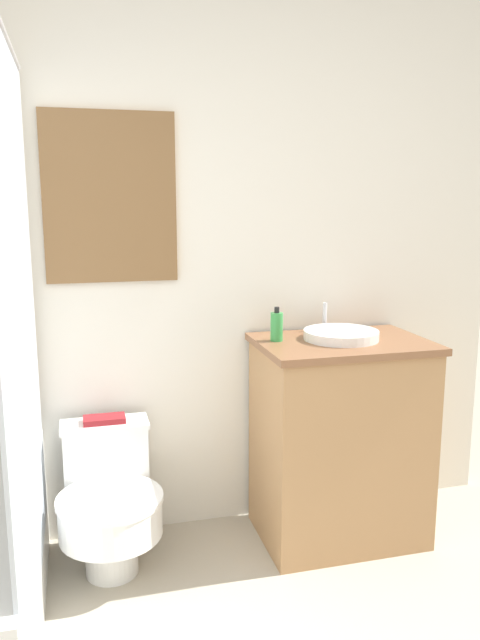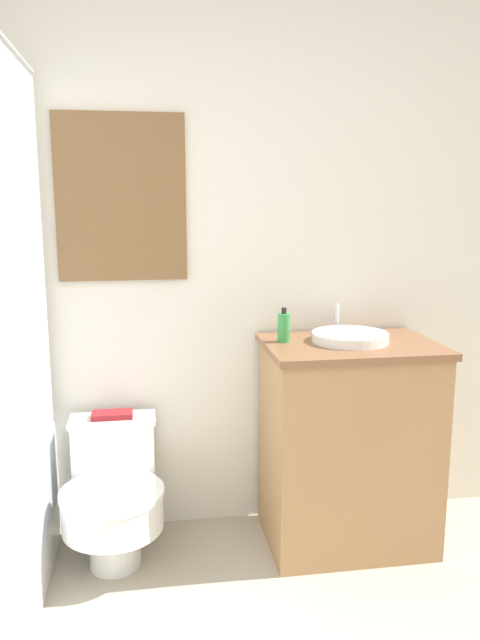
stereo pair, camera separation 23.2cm
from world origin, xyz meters
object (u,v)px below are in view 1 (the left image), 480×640
toilet (109,501)px  soap_bottle (277,326)px  book_on_tank (104,419)px  sink (341,335)px

toilet → soap_bottle: 0.99m
book_on_tank → sink: bearing=-6.9°
sink → soap_bottle: (-0.28, 0.04, 0.04)m
sink → soap_bottle: bearing=171.2°
toilet → book_on_tank: (0.00, 0.15, 0.29)m
sink → book_on_tank: bearing=173.1°
toilet → sink: sink is taller
toilet → sink: 1.18m
soap_bottle → book_on_tank: soap_bottle is taller
toilet → sink: (1.00, 0.03, 0.62)m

